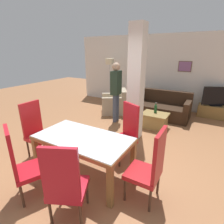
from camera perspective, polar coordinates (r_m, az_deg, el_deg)
ground_plane at (r=3.43m, az=-8.81°, el=-18.98°), size 18.00×18.00×0.00m
back_wall at (r=6.98m, az=15.91°, el=12.37°), size 7.20×0.09×2.70m
divider_pillar at (r=4.21m, az=7.84°, el=8.72°), size 0.32×0.33×2.70m
dining_table at (r=3.10m, az=-9.36°, el=-10.48°), size 1.65×0.87×0.73m
dining_chair_far_right at (r=3.52m, az=4.60°, el=-6.34°), size 0.62×0.62×1.15m
dining_chair_head_right at (r=2.61m, az=12.33°, el=-16.86°), size 0.46×0.46×1.15m
dining_chair_near_right at (r=2.36m, az=-15.04°, el=-21.60°), size 0.61×0.61×1.15m
dining_chair_head_left at (r=3.94m, az=-23.50°, el=-5.09°), size 0.46×0.46×1.15m
dining_chair_near_left at (r=2.91m, az=-27.21°, el=-14.60°), size 0.61×0.61×1.15m
sofa at (r=6.09m, az=16.01°, el=1.19°), size 1.75×0.89×0.85m
armchair at (r=6.26m, az=1.07°, el=2.41°), size 1.15×1.14×0.83m
coffee_table at (r=5.19m, az=13.75°, el=-2.66°), size 0.73×0.56×0.42m
bottle at (r=5.19m, az=14.04°, el=1.07°), size 0.08×0.08×0.29m
tv_stand at (r=6.71m, az=30.37°, el=0.10°), size 0.99×0.40×0.41m
tv_screen at (r=6.58m, az=31.12°, el=4.30°), size 0.84×0.41×0.63m
floor_lamp at (r=7.16m, az=-0.73°, el=14.81°), size 0.34×0.34×1.83m
standing_person at (r=5.28m, az=1.33°, el=7.72°), size 0.26×0.40×1.80m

